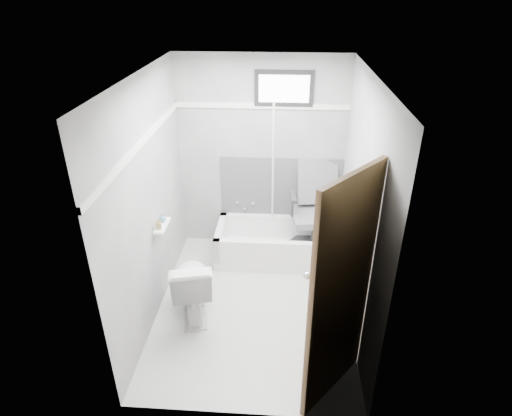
# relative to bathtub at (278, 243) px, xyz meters

# --- Properties ---
(floor) EXTENTS (2.60, 2.60, 0.00)m
(floor) POSITION_rel_bathtub_xyz_m (-0.23, -0.93, -0.21)
(floor) COLOR silver
(floor) RESTS_ON ground
(ceiling) EXTENTS (2.60, 2.60, 0.00)m
(ceiling) POSITION_rel_bathtub_xyz_m (-0.23, -0.93, 2.19)
(ceiling) COLOR silver
(ceiling) RESTS_ON floor
(wall_back) EXTENTS (2.00, 0.02, 2.40)m
(wall_back) POSITION_rel_bathtub_xyz_m (-0.23, 0.37, 0.99)
(wall_back) COLOR slate
(wall_back) RESTS_ON floor
(wall_front) EXTENTS (2.00, 0.02, 2.40)m
(wall_front) POSITION_rel_bathtub_xyz_m (-0.23, -2.23, 0.99)
(wall_front) COLOR slate
(wall_front) RESTS_ON floor
(wall_left) EXTENTS (0.02, 2.60, 2.40)m
(wall_left) POSITION_rel_bathtub_xyz_m (-1.23, -0.93, 0.99)
(wall_left) COLOR slate
(wall_left) RESTS_ON floor
(wall_right) EXTENTS (0.02, 2.60, 2.40)m
(wall_right) POSITION_rel_bathtub_xyz_m (0.77, -0.93, 0.99)
(wall_right) COLOR slate
(wall_right) RESTS_ON floor
(bathtub) EXTENTS (1.50, 0.70, 0.42)m
(bathtub) POSITION_rel_bathtub_xyz_m (0.00, 0.00, 0.00)
(bathtub) COLOR white
(bathtub) RESTS_ON floor
(office_chair) EXTENTS (0.70, 0.70, 1.09)m
(office_chair) POSITION_rel_bathtub_xyz_m (0.43, 0.03, 0.46)
(office_chair) COLOR slate
(office_chair) RESTS_ON bathtub
(toilet) EXTENTS (0.56, 0.80, 0.71)m
(toilet) POSITION_rel_bathtub_xyz_m (-0.85, -1.07, 0.15)
(toilet) COLOR white
(toilet) RESTS_ON floor
(door) EXTENTS (0.78, 0.78, 2.00)m
(door) POSITION_rel_bathtub_xyz_m (0.75, -2.21, 0.79)
(door) COLOR brown
(door) RESTS_ON floor
(window) EXTENTS (0.66, 0.04, 0.40)m
(window) POSITION_rel_bathtub_xyz_m (0.02, 0.36, 1.81)
(window) COLOR black
(window) RESTS_ON wall_back
(backerboard) EXTENTS (1.50, 0.02, 0.78)m
(backerboard) POSITION_rel_bathtub_xyz_m (0.02, 0.36, 0.59)
(backerboard) COLOR #4C4C4F
(backerboard) RESTS_ON wall_back
(trim_back) EXTENTS (2.00, 0.02, 0.06)m
(trim_back) POSITION_rel_bathtub_xyz_m (-0.23, 0.36, 1.61)
(trim_back) COLOR white
(trim_back) RESTS_ON wall_back
(trim_left) EXTENTS (0.02, 2.60, 0.06)m
(trim_left) POSITION_rel_bathtub_xyz_m (-1.22, -0.93, 1.61)
(trim_left) COLOR white
(trim_left) RESTS_ON wall_left
(pole) EXTENTS (0.02, 0.49, 1.90)m
(pole) POSITION_rel_bathtub_xyz_m (-0.08, 0.13, 0.84)
(pole) COLOR white
(pole) RESTS_ON bathtub
(shelf) EXTENTS (0.10, 0.32, 0.02)m
(shelf) POSITION_rel_bathtub_xyz_m (-1.16, -0.83, 0.69)
(shelf) COLOR white
(shelf) RESTS_ON wall_left
(soap_bottle_a) EXTENTS (0.06, 0.06, 0.11)m
(soap_bottle_a) POSITION_rel_bathtub_xyz_m (-1.17, -0.91, 0.76)
(soap_bottle_a) COLOR olive
(soap_bottle_a) RESTS_ON shelf
(soap_bottle_b) EXTENTS (0.10, 0.10, 0.09)m
(soap_bottle_b) POSITION_rel_bathtub_xyz_m (-1.17, -0.77, 0.75)
(soap_bottle_b) COLOR teal
(soap_bottle_b) RESTS_ON shelf
(faucet) EXTENTS (0.26, 0.10, 0.16)m
(faucet) POSITION_rel_bathtub_xyz_m (-0.43, 0.34, 0.34)
(faucet) COLOR silver
(faucet) RESTS_ON wall_back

